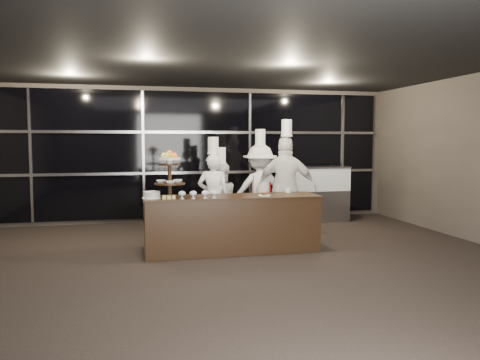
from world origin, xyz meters
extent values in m
plane|color=black|center=(0.00, 0.00, 0.00)|extent=(10.00, 10.00, 0.00)
plane|color=black|center=(0.00, 0.00, 3.00)|extent=(10.00, 10.00, 0.00)
plane|color=#473F38|center=(0.00, 5.00, 1.50)|extent=(9.00, 0.00, 9.00)
cube|color=black|center=(0.00, 4.94, 1.50)|extent=(8.60, 0.04, 2.80)
cube|color=#A5A5AA|center=(0.00, 4.89, 1.10)|extent=(8.60, 0.06, 0.06)
cube|color=#A5A5AA|center=(0.00, 4.89, 2.00)|extent=(8.60, 0.06, 0.06)
cube|color=#A5A5AA|center=(-3.50, 4.91, 1.50)|extent=(0.05, 0.05, 2.80)
cube|color=#A5A5AA|center=(-1.20, 4.91, 1.50)|extent=(0.05, 0.05, 2.80)
cube|color=#A5A5AA|center=(1.20, 4.91, 1.50)|extent=(0.05, 0.05, 2.80)
cube|color=#A5A5AA|center=(3.50, 4.91, 1.50)|extent=(0.05, 0.05, 2.80)
cube|color=black|center=(0.14, 1.83, 0.45)|extent=(2.80, 0.70, 0.90)
cube|color=black|center=(0.14, 1.83, 0.91)|extent=(2.84, 0.74, 0.03)
cylinder|color=black|center=(-0.86, 1.83, 0.94)|extent=(0.24, 0.24, 0.03)
cylinder|color=black|center=(-0.86, 1.83, 1.27)|extent=(0.06, 0.06, 0.70)
cylinder|color=black|center=(-0.86, 1.83, 1.14)|extent=(0.48, 0.48, 0.02)
cylinder|color=black|center=(-0.86, 1.83, 1.44)|extent=(0.34, 0.34, 0.02)
cylinder|color=white|center=(-0.86, 1.83, 1.48)|extent=(0.10, 0.10, 0.06)
cylinder|color=white|center=(-0.86, 1.83, 1.53)|extent=(0.34, 0.34, 0.04)
sphere|color=orange|center=(-0.78, 1.83, 1.58)|extent=(0.09, 0.09, 0.09)
sphere|color=#59AA2B|center=(-0.82, 1.90, 1.58)|extent=(0.09, 0.09, 0.09)
sphere|color=#FF5315|center=(-0.90, 1.90, 1.58)|extent=(0.09, 0.09, 0.09)
sphere|color=yellow|center=(-0.94, 1.83, 1.58)|extent=(0.09, 0.09, 0.09)
sphere|color=#92BF31|center=(-0.90, 1.77, 1.58)|extent=(0.09, 0.09, 0.09)
sphere|color=orange|center=(-0.82, 1.77, 1.58)|extent=(0.09, 0.09, 0.09)
sphere|color=orange|center=(-0.86, 1.83, 1.62)|extent=(0.09, 0.09, 0.09)
imported|color=white|center=(-0.99, 1.89, 1.17)|extent=(0.16, 0.16, 0.04)
imported|color=white|center=(-0.73, 1.89, 1.18)|extent=(0.15, 0.15, 0.05)
imported|color=white|center=(-0.86, 1.71, 1.17)|extent=(0.16, 0.16, 0.04)
cylinder|color=silver|center=(-0.70, 1.61, 0.93)|extent=(0.07, 0.07, 0.01)
cylinder|color=silver|center=(-0.70, 1.61, 0.96)|extent=(0.02, 0.02, 0.05)
ellipsoid|color=silver|center=(-0.70, 1.61, 1.01)|extent=(0.11, 0.11, 0.08)
ellipsoid|color=green|center=(-0.70, 1.61, 1.01)|extent=(0.08, 0.08, 0.05)
cylinder|color=silver|center=(-0.52, 1.61, 0.93)|extent=(0.07, 0.07, 0.01)
cylinder|color=silver|center=(-0.52, 1.61, 0.96)|extent=(0.02, 0.02, 0.05)
ellipsoid|color=silver|center=(-0.52, 1.61, 1.01)|extent=(0.11, 0.11, 0.08)
ellipsoid|color=#B62E12|center=(-0.52, 1.61, 1.01)|extent=(0.08, 0.08, 0.05)
cylinder|color=silver|center=(-0.34, 1.61, 0.93)|extent=(0.07, 0.07, 0.01)
cylinder|color=silver|center=(-0.34, 1.61, 0.96)|extent=(0.02, 0.02, 0.05)
ellipsoid|color=silver|center=(-0.34, 1.61, 1.01)|extent=(0.11, 0.11, 0.08)
ellipsoid|color=beige|center=(-0.34, 1.61, 1.01)|extent=(0.08, 0.08, 0.05)
cylinder|color=silver|center=(-0.20, 1.61, 0.93)|extent=(0.07, 0.07, 0.01)
cylinder|color=silver|center=(-0.20, 1.61, 0.96)|extent=(0.02, 0.02, 0.05)
ellipsoid|color=silver|center=(-0.20, 1.61, 1.01)|extent=(0.11, 0.11, 0.08)
ellipsoid|color=#442317|center=(-0.20, 1.61, 1.01)|extent=(0.08, 0.08, 0.05)
cylinder|color=white|center=(-1.15, 1.78, 0.93)|extent=(0.30, 0.30, 0.01)
cylinder|color=silver|center=(-1.15, 1.78, 0.98)|extent=(0.26, 0.26, 0.10)
cube|color=#E1C76E|center=(-0.96, 1.63, 0.95)|extent=(0.05, 0.06, 0.05)
cube|color=#E1C76E|center=(-0.89, 1.63, 0.95)|extent=(0.05, 0.06, 0.05)
cube|color=#E1C76E|center=(-0.82, 1.63, 0.95)|extent=(0.05, 0.06, 0.05)
cube|color=#E1C76E|center=(-0.96, 1.70, 0.95)|extent=(0.05, 0.06, 0.05)
cube|color=#E1C76E|center=(-0.89, 1.70, 0.95)|extent=(0.05, 0.06, 0.05)
cube|color=#E1C76E|center=(-0.82, 1.70, 0.95)|extent=(0.05, 0.06, 0.05)
cylinder|color=white|center=(0.65, 1.73, 0.93)|extent=(0.20, 0.20, 0.01)
cylinder|color=#4C2814|center=(0.65, 1.73, 0.95)|extent=(0.08, 0.08, 0.04)
cylinder|color=white|center=(1.18, 2.08, 0.96)|extent=(0.08, 0.08, 0.07)
cube|color=#A5A5AA|center=(2.58, 4.30, 0.35)|extent=(1.40, 0.60, 0.70)
cube|color=silver|center=(2.58, 4.30, 0.95)|extent=(1.40, 0.60, 0.50)
cube|color=#FFC67F|center=(2.58, 4.30, 0.95)|extent=(1.30, 0.50, 0.40)
cube|color=#A5A5AA|center=(2.58, 4.30, 1.22)|extent=(1.42, 0.62, 0.04)
imported|color=white|center=(-0.01, 2.79, 0.79)|extent=(0.66, 0.54, 1.58)
cylinder|color=white|center=(-0.01, 2.79, 1.73)|extent=(0.19, 0.19, 0.30)
cylinder|color=white|center=(-0.01, 2.79, 1.58)|extent=(0.21, 0.21, 0.03)
imported|color=white|center=(0.16, 2.96, 0.70)|extent=(0.77, 0.66, 1.39)
cylinder|color=white|center=(0.16, 2.96, 1.54)|extent=(0.19, 0.19, 0.30)
cylinder|color=white|center=(0.16, 2.96, 1.40)|extent=(0.21, 0.21, 0.03)
imported|color=silver|center=(0.91, 2.97, 0.86)|extent=(1.19, 0.78, 1.73)
cylinder|color=white|center=(0.91, 2.97, 1.88)|extent=(0.19, 0.19, 0.30)
cylinder|color=white|center=(0.91, 2.97, 1.73)|extent=(0.21, 0.21, 0.03)
cube|color=#AF0D0D|center=(0.91, 2.85, 0.86)|extent=(0.34, 0.03, 0.64)
imported|color=white|center=(1.32, 2.62, 0.95)|extent=(1.20, 0.80, 1.90)
cylinder|color=white|center=(1.32, 2.62, 2.05)|extent=(0.19, 0.19, 0.30)
cylinder|color=white|center=(1.32, 2.62, 1.90)|extent=(0.21, 0.21, 0.03)
camera|label=1|loc=(-1.41, -5.53, 1.81)|focal=35.00mm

